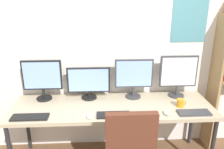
{
  "coord_description": "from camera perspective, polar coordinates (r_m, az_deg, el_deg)",
  "views": [
    {
      "loc": [
        -0.13,
        -1.66,
        1.89
      ],
      "look_at": [
        0.0,
        0.65,
        1.09
      ],
      "focal_mm": 36.03,
      "sensor_mm": 36.0,
      "label": 1
    }
  ],
  "objects": [
    {
      "name": "keyboard_center",
      "position": [
        2.33,
        0.38,
        -10.21
      ],
      "size": [
        0.34,
        0.13,
        0.02
      ],
      "primitive_type": "cube",
      "color": "black",
      "rests_on": "desk"
    },
    {
      "name": "mouse_left_side",
      "position": [
        2.42,
        13.56,
        -9.38
      ],
      "size": [
        0.06,
        0.1,
        0.03
      ],
      "primitive_type": "ellipsoid",
      "color": "silver",
      "rests_on": "desk"
    },
    {
      "name": "monitor_far_left",
      "position": [
        2.71,
        -17.28,
        -0.84
      ],
      "size": [
        0.45,
        0.18,
        0.48
      ],
      "color": "black",
      "rests_on": "desk"
    },
    {
      "name": "monitor_center_right",
      "position": [
        2.65,
        5.54,
        -0.46
      ],
      "size": [
        0.45,
        0.18,
        0.47
      ],
      "color": "#38383D",
      "rests_on": "desk"
    },
    {
      "name": "desk",
      "position": [
        2.56,
        0.06,
        -8.87
      ],
      "size": [
        2.23,
        0.68,
        0.74
      ],
      "color": "tan",
      "rests_on": "ground_plane"
    },
    {
      "name": "coffee_mug",
      "position": [
        2.6,
        16.99,
        -6.91
      ],
      "size": [
        0.11,
        0.08,
        0.09
      ],
      "color": "orange",
      "rests_on": "desk"
    },
    {
      "name": "monitor_far_right",
      "position": [
        2.78,
        16.46,
        0.1
      ],
      "size": [
        0.44,
        0.18,
        0.51
      ],
      "color": "#38383D",
      "rests_on": "desk"
    },
    {
      "name": "keyboard_left",
      "position": [
        2.43,
        -20.11,
        -10.12
      ],
      "size": [
        0.37,
        0.13,
        0.02
      ],
      "primitive_type": "cube",
      "color": "black",
      "rests_on": "desk"
    },
    {
      "name": "wall_back",
      "position": [
        2.74,
        -0.4,
        6.69
      ],
      "size": [
        4.63,
        0.11,
        2.6
      ],
      "color": "silver",
      "rests_on": "ground_plane"
    },
    {
      "name": "monitor_center_left",
      "position": [
        2.65,
        -5.94,
        -1.91
      ],
      "size": [
        0.5,
        0.18,
        0.38
      ],
      "color": "black",
      "rests_on": "desk"
    },
    {
      "name": "keyboard_right",
      "position": [
        2.52,
        20.08,
        -9.09
      ],
      "size": [
        0.34,
        0.13,
        0.02
      ],
      "primitive_type": "cube",
      "color": "#38383D",
      "rests_on": "desk"
    },
    {
      "name": "mouse_right_side",
      "position": [
        2.31,
        -5.82,
        -10.49
      ],
      "size": [
        0.06,
        0.1,
        0.03
      ],
      "primitive_type": "ellipsoid",
      "color": "silver",
      "rests_on": "desk"
    }
  ]
}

